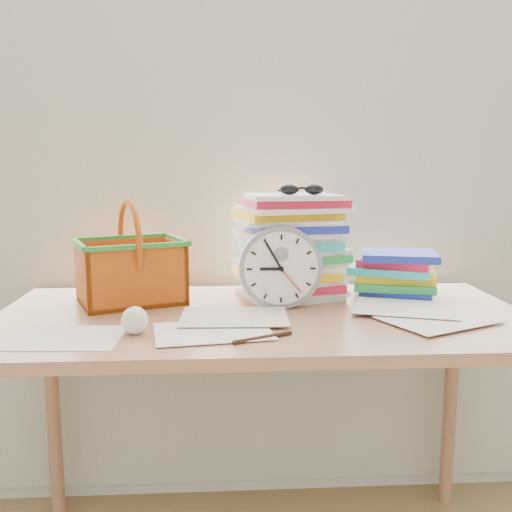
{
  "coord_description": "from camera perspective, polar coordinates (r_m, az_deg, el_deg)",
  "views": [
    {
      "loc": [
        -0.11,
        0.14,
        1.14
      ],
      "look_at": [
        -0.02,
        1.6,
        0.9
      ],
      "focal_mm": 40.0,
      "sensor_mm": 36.0,
      "label": 1
    }
  ],
  "objects": [
    {
      "name": "paper_stack",
      "position": [
        1.68,
        3.41,
        1.0
      ],
      "size": [
        0.36,
        0.32,
        0.3
      ],
      "primitive_type": null,
      "rotation": [
        0.0,
        0.0,
        0.23
      ],
      "color": "white",
      "rests_on": "desk"
    },
    {
      "name": "clock",
      "position": [
        1.55,
        2.44,
        -1.11
      ],
      "size": [
        0.23,
        0.05,
        0.23
      ],
      "primitive_type": "cylinder",
      "rotation": [
        1.57,
        0.0,
        0.0
      ],
      "color": "gray",
      "rests_on": "desk"
    },
    {
      "name": "pen",
      "position": [
        1.29,
        0.7,
        -8.15
      ],
      "size": [
        0.14,
        0.08,
        0.01
      ],
      "primitive_type": "cylinder",
      "rotation": [
        0.0,
        1.57,
        0.46
      ],
      "color": "black",
      "rests_on": "desk"
    },
    {
      "name": "sunglasses",
      "position": [
        1.61,
        4.6,
        6.68
      ],
      "size": [
        0.15,
        0.12,
        0.04
      ],
      "primitive_type": null,
      "rotation": [
        0.0,
        0.0,
        0.02
      ],
      "color": "black",
      "rests_on": "paper_stack"
    },
    {
      "name": "basket",
      "position": [
        1.64,
        -12.48,
        0.33
      ],
      "size": [
        0.35,
        0.31,
        0.29
      ],
      "primitive_type": null,
      "rotation": [
        0.0,
        0.0,
        0.38
      ],
      "color": "#D55F14",
      "rests_on": "desk"
    },
    {
      "name": "curtain",
      "position": [
        1.85,
        -0.18,
        14.15
      ],
      "size": [
        2.4,
        0.01,
        2.5
      ],
      "primitive_type": "cube",
      "color": "beige",
      "rests_on": "room_shell"
    },
    {
      "name": "desk",
      "position": [
        1.53,
        0.65,
        -8.46
      ],
      "size": [
        1.4,
        0.7,
        0.75
      ],
      "color": "#9E6A4A",
      "rests_on": "ground"
    },
    {
      "name": "book_stack",
      "position": [
        1.75,
        13.79,
        -1.71
      ],
      "size": [
        0.32,
        0.28,
        0.13
      ],
      "primitive_type": null,
      "rotation": [
        0.0,
        0.0,
        -0.36
      ],
      "color": "white",
      "rests_on": "desk"
    },
    {
      "name": "scattered_papers",
      "position": [
        1.51,
        0.66,
        -5.53
      ],
      "size": [
        1.26,
        0.42,
        0.02
      ],
      "primitive_type": null,
      "color": "white",
      "rests_on": "desk"
    },
    {
      "name": "crumpled_ball",
      "position": [
        1.35,
        -12.06,
        -6.3
      ],
      "size": [
        0.06,
        0.06,
        0.06
      ],
      "primitive_type": "sphere",
      "color": "white",
      "rests_on": "desk"
    }
  ]
}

